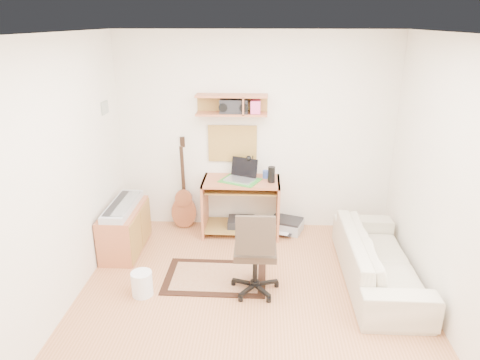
# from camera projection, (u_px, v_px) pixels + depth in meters

# --- Properties ---
(floor) EXTENTS (3.60, 4.00, 0.01)m
(floor) POSITION_uv_depth(u_px,v_px,m) (249.00, 313.00, 4.31)
(floor) COLOR #C17E50
(floor) RESTS_ON ground
(ceiling) EXTENTS (3.60, 4.00, 0.01)m
(ceiling) POSITION_uv_depth(u_px,v_px,m) (252.00, 33.00, 3.41)
(ceiling) COLOR white
(ceiling) RESTS_ON ground
(back_wall) EXTENTS (3.60, 0.01, 2.60)m
(back_wall) POSITION_uv_depth(u_px,v_px,m) (255.00, 134.00, 5.74)
(back_wall) COLOR white
(back_wall) RESTS_ON ground
(left_wall) EXTENTS (0.01, 4.00, 2.60)m
(left_wall) POSITION_uv_depth(u_px,v_px,m) (51.00, 185.00, 3.95)
(left_wall) COLOR white
(left_wall) RESTS_ON ground
(right_wall) EXTENTS (0.01, 4.00, 2.60)m
(right_wall) POSITION_uv_depth(u_px,v_px,m) (460.00, 193.00, 3.77)
(right_wall) COLOR white
(right_wall) RESTS_ON ground
(wall_shelf) EXTENTS (0.90, 0.25, 0.26)m
(wall_shelf) POSITION_uv_depth(u_px,v_px,m) (232.00, 105.00, 5.50)
(wall_shelf) COLOR #BC6842
(wall_shelf) RESTS_ON back_wall
(cork_board) EXTENTS (0.64, 0.03, 0.49)m
(cork_board) POSITION_uv_depth(u_px,v_px,m) (233.00, 143.00, 5.78)
(cork_board) COLOR tan
(cork_board) RESTS_ON back_wall
(wall_photo) EXTENTS (0.02, 0.20, 0.15)m
(wall_photo) POSITION_uv_depth(u_px,v_px,m) (105.00, 108.00, 5.21)
(wall_photo) COLOR #4C8CBF
(wall_photo) RESTS_ON left_wall
(desk) EXTENTS (1.00, 0.55, 0.75)m
(desk) POSITION_uv_depth(u_px,v_px,m) (241.00, 207.00, 5.80)
(desk) COLOR #BC6842
(desk) RESTS_ON floor
(laptop) EXTENTS (0.48, 0.48, 0.28)m
(laptop) POSITION_uv_depth(u_px,v_px,m) (240.00, 171.00, 5.61)
(laptop) COLOR silver
(laptop) RESTS_ON desk
(speaker) EXTENTS (0.09, 0.09, 0.21)m
(speaker) POSITION_uv_depth(u_px,v_px,m) (271.00, 175.00, 5.57)
(speaker) COLOR black
(speaker) RESTS_ON desk
(desk_lamp) EXTENTS (0.10, 0.10, 0.30)m
(desk_lamp) POSITION_uv_depth(u_px,v_px,m) (253.00, 166.00, 5.75)
(desk_lamp) COLOR black
(desk_lamp) RESTS_ON desk
(pencil_cup) EXTENTS (0.07, 0.07, 0.11)m
(pencil_cup) POSITION_uv_depth(u_px,v_px,m) (265.00, 174.00, 5.73)
(pencil_cup) COLOR #3752A6
(pencil_cup) RESTS_ON desk
(boombox) EXTENTS (0.35, 0.16, 0.18)m
(boombox) POSITION_uv_depth(u_px,v_px,m) (234.00, 107.00, 5.50)
(boombox) COLOR black
(boombox) RESTS_ON wall_shelf
(rug) EXTENTS (1.12, 0.75, 0.01)m
(rug) POSITION_uv_depth(u_px,v_px,m) (215.00, 277.00, 4.89)
(rug) COLOR tan
(rug) RESTS_ON floor
(task_chair) EXTENTS (0.50, 0.50, 0.96)m
(task_chair) POSITION_uv_depth(u_px,v_px,m) (255.00, 250.00, 4.50)
(task_chair) COLOR #34291F
(task_chair) RESTS_ON floor
(cabinet) EXTENTS (0.40, 0.90, 0.55)m
(cabinet) POSITION_uv_depth(u_px,v_px,m) (125.00, 229.00, 5.40)
(cabinet) COLOR #BC6842
(cabinet) RESTS_ON floor
(music_keyboard) EXTENTS (0.28, 0.88, 0.08)m
(music_keyboard) POSITION_uv_depth(u_px,v_px,m) (122.00, 206.00, 5.29)
(music_keyboard) COLOR #B2B5BA
(music_keyboard) RESTS_ON cabinet
(guitar) EXTENTS (0.35, 0.24, 1.26)m
(guitar) POSITION_uv_depth(u_px,v_px,m) (183.00, 184.00, 5.88)
(guitar) COLOR brown
(guitar) RESTS_ON floor
(waste_basket) EXTENTS (0.29, 0.29, 0.26)m
(waste_basket) POSITION_uv_depth(u_px,v_px,m) (142.00, 284.00, 4.55)
(waste_basket) COLOR white
(waste_basket) RESTS_ON floor
(printer) EXTENTS (0.50, 0.45, 0.16)m
(printer) POSITION_uv_depth(u_px,v_px,m) (286.00, 225.00, 5.96)
(printer) COLOR #A5A8AA
(printer) RESTS_ON floor
(sofa) EXTENTS (0.54, 1.83, 0.72)m
(sofa) POSITION_uv_depth(u_px,v_px,m) (380.00, 251.00, 4.72)
(sofa) COLOR beige
(sofa) RESTS_ON floor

